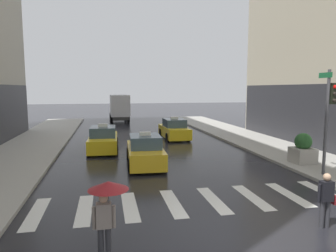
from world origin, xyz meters
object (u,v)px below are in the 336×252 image
(taxi_third, at_px, (174,130))
(taxi_lead, at_px, (145,151))
(box_truck, at_px, (119,107))
(pedestrian_with_handbag, at_px, (326,197))
(taxi_second, at_px, (103,140))
(traffic_light_pole, at_px, (329,107))
(planter_near_corner, at_px, (303,149))
(pedestrian_with_umbrella, at_px, (107,199))

(taxi_third, bearing_deg, taxi_lead, -112.54)
(taxi_lead, relative_size, box_truck, 0.61)
(taxi_third, height_order, box_truck, box_truck)
(taxi_third, distance_m, pedestrian_with_handbag, 17.06)
(taxi_lead, xyz_separation_m, pedestrian_with_handbag, (4.25, -8.64, 0.21))
(taxi_second, bearing_deg, traffic_light_pole, -39.76)
(taxi_lead, relative_size, planter_near_corner, 2.88)
(taxi_second, bearing_deg, planter_near_corner, -30.53)
(taxi_second, bearing_deg, box_truck, 84.22)
(planter_near_corner, bearing_deg, taxi_lead, 167.40)
(traffic_light_pole, bearing_deg, taxi_third, 109.41)
(pedestrian_with_umbrella, distance_m, planter_near_corner, 12.64)
(traffic_light_pole, relative_size, taxi_third, 1.05)
(taxi_lead, xyz_separation_m, pedestrian_with_umbrella, (-2.05, -9.13, 0.79))
(box_truck, xyz_separation_m, pedestrian_with_umbrella, (-1.68, -31.88, -0.34))
(taxi_third, bearing_deg, pedestrian_with_umbrella, -107.54)
(traffic_light_pole, bearing_deg, pedestrian_with_umbrella, -153.04)
(planter_near_corner, bearing_deg, taxi_third, 114.95)
(pedestrian_with_umbrella, relative_size, pedestrian_with_handbag, 1.18)
(box_truck, distance_m, planter_near_corner, 26.08)
(traffic_light_pole, relative_size, taxi_lead, 1.04)
(taxi_third, distance_m, box_truck, 14.91)
(box_truck, height_order, pedestrian_with_umbrella, box_truck)
(taxi_lead, xyz_separation_m, box_truck, (-0.37, 22.75, 1.13))
(traffic_light_pole, height_order, planter_near_corner, traffic_light_pole)
(pedestrian_with_handbag, bearing_deg, planter_near_corner, 59.55)
(taxi_lead, relative_size, pedestrian_with_handbag, 2.79)
(traffic_light_pole, distance_m, box_truck, 28.10)
(box_truck, height_order, planter_near_corner, box_truck)
(taxi_lead, xyz_separation_m, taxi_third, (3.48, 8.40, 0.00))
(taxi_lead, height_order, planter_near_corner, taxi_lead)
(taxi_third, bearing_deg, traffic_light_pole, -70.59)
(taxi_third, bearing_deg, pedestrian_with_handbag, -87.42)
(taxi_second, bearing_deg, taxi_lead, -62.76)
(taxi_lead, bearing_deg, pedestrian_with_handbag, -63.80)
(pedestrian_with_umbrella, relative_size, planter_near_corner, 1.21)
(taxi_second, xyz_separation_m, pedestrian_with_umbrella, (0.18, -13.47, 0.79))
(pedestrian_with_umbrella, bearing_deg, taxi_second, 90.77)
(taxi_third, distance_m, planter_near_corner, 11.30)
(taxi_third, height_order, pedestrian_with_handbag, taxi_third)
(taxi_lead, height_order, pedestrian_with_umbrella, pedestrian_with_umbrella)
(taxi_lead, relative_size, taxi_third, 1.01)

